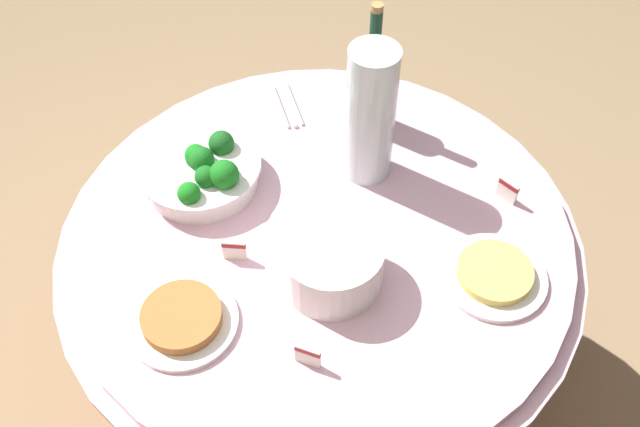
% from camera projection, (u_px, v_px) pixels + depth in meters
% --- Properties ---
extents(ground_plane, '(6.00, 6.00, 0.00)m').
position_uv_depth(ground_plane, '(320.00, 383.00, 2.11)').
color(ground_plane, '#9E7F5B').
extents(buffet_table, '(1.16, 1.16, 0.74)m').
position_uv_depth(buffet_table, '(320.00, 316.00, 1.83)').
color(buffet_table, maroon).
rests_on(buffet_table, ground_plane).
extents(broccoli_bowl, '(0.28, 0.28, 0.12)m').
position_uv_depth(broccoli_bowl, '(203.00, 171.00, 1.60)').
color(broccoli_bowl, white).
rests_on(broccoli_bowl, buffet_table).
extents(plate_stack, '(0.21, 0.21, 0.11)m').
position_uv_depth(plate_stack, '(332.00, 263.00, 1.42)').
color(plate_stack, white).
rests_on(plate_stack, buffet_table).
extents(wine_bottle, '(0.07, 0.07, 0.34)m').
position_uv_depth(wine_bottle, '(372.00, 81.00, 1.67)').
color(wine_bottle, '#0D3724').
rests_on(wine_bottle, buffet_table).
extents(decorative_fruit_vase, '(0.11, 0.11, 0.34)m').
position_uv_depth(decorative_fruit_vase, '(370.00, 122.00, 1.55)').
color(decorative_fruit_vase, silver).
rests_on(decorative_fruit_vase, buffet_table).
extents(serving_tongs, '(0.15, 0.13, 0.01)m').
position_uv_depth(serving_tongs, '(289.00, 107.00, 1.79)').
color(serving_tongs, silver).
rests_on(serving_tongs, buffet_table).
extents(food_plate_noodles, '(0.22, 0.22, 0.03)m').
position_uv_depth(food_plate_noodles, '(494.00, 275.00, 1.45)').
color(food_plate_noodles, white).
rests_on(food_plate_noodles, buffet_table).
extents(food_plate_peanuts, '(0.22, 0.22, 0.04)m').
position_uv_depth(food_plate_peanuts, '(182.00, 319.00, 1.38)').
color(food_plate_peanuts, white).
rests_on(food_plate_peanuts, buffet_table).
extents(label_placard_front, '(0.05, 0.02, 0.05)m').
position_uv_depth(label_placard_front, '(308.00, 355.00, 1.31)').
color(label_placard_front, white).
rests_on(label_placard_front, buffet_table).
extents(label_placard_mid, '(0.05, 0.02, 0.05)m').
position_uv_depth(label_placard_mid, '(508.00, 189.00, 1.58)').
color(label_placard_mid, white).
rests_on(label_placard_mid, buffet_table).
extents(label_placard_rear, '(0.05, 0.03, 0.05)m').
position_uv_depth(label_placard_rear, '(234.00, 249.00, 1.47)').
color(label_placard_rear, white).
rests_on(label_placard_rear, buffet_table).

